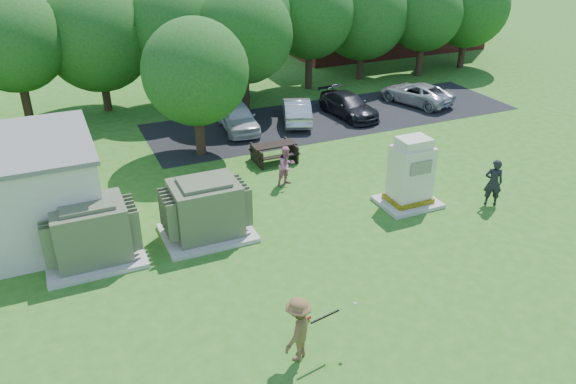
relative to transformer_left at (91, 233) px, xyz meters
name	(u,v)px	position (x,y,z in m)	size (l,w,h in m)	color
ground	(343,287)	(6.50, -4.50, -0.97)	(120.00, 120.00, 0.00)	#2D6619
parking_strip	(335,117)	(13.50, 9.00, -0.96)	(20.00, 6.00, 0.01)	#232326
transformer_left	(91,233)	(0.00, 0.00, 0.00)	(3.00, 2.40, 2.07)	beige
transformer_right	(206,210)	(3.70, 0.00, 0.00)	(3.00, 2.40, 2.07)	beige
generator_cabinet	(410,176)	(11.29, -0.89, 0.20)	(2.19, 1.79, 2.66)	beige
picnic_table	(274,151)	(8.21, 4.86, -0.46)	(1.90, 1.42, 0.81)	black
batter	(298,329)	(4.07, -6.60, -0.08)	(1.15, 0.66, 1.77)	brown
person_by_generator	(493,183)	(14.09, -2.20, -0.05)	(0.67, 0.44, 1.84)	black
person_at_picnic	(286,166)	(7.76, 2.49, -0.15)	(0.80, 0.62, 1.65)	#C3678A
car_white	(238,117)	(8.07, 9.27, -0.30)	(1.59, 3.94, 1.34)	silver
car_silver_a	(296,110)	(11.27, 9.17, -0.34)	(1.34, 3.85, 1.27)	silver
car_dark	(348,105)	(14.18, 8.83, -0.37)	(1.68, 4.13, 1.20)	black
car_silver_b	(416,93)	(18.80, 9.19, -0.38)	(1.97, 4.27, 1.19)	#BBBBC0
batting_equipment	(326,315)	(4.77, -6.71, 0.21)	(1.42, 0.26, 0.20)	black
tree_row	(209,29)	(8.25, 14.00, 3.18)	(41.30, 13.30, 7.30)	#47301E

